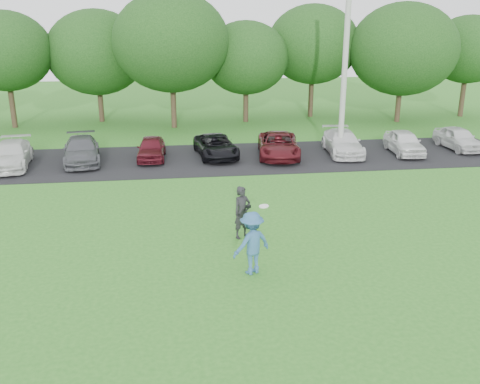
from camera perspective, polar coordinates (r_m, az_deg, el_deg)
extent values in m
plane|color=#2A7020|center=(15.61, 1.71, -8.55)|extent=(100.00, 100.00, 0.00)
cube|color=black|center=(27.74, -2.59, 3.57)|extent=(32.00, 6.50, 0.03)
cylinder|color=#ABACA6|center=(27.94, 11.14, 13.43)|extent=(0.28, 0.28, 9.70)
imported|color=#315E8C|center=(15.20, 1.27, -5.46)|extent=(1.38, 1.15, 1.85)
cylinder|color=white|center=(14.84, 2.56, -1.52)|extent=(0.27, 0.27, 0.06)
imported|color=black|center=(17.61, 0.24, -2.18)|extent=(0.77, 0.69, 1.77)
cube|color=black|center=(17.38, 0.91, -1.56)|extent=(0.17, 0.16, 0.10)
imported|color=silver|center=(28.26, -23.23, 3.67)|extent=(2.13, 4.34, 1.22)
imported|color=#505257|center=(28.00, -16.55, 4.30)|extent=(2.29, 4.45, 1.23)
imported|color=#53121C|center=(27.82, -9.43, 4.64)|extent=(1.48, 3.43, 1.15)
imported|color=black|center=(27.97, -2.57, 4.92)|extent=(2.30, 4.24, 1.13)
imported|color=#521218|center=(28.01, 4.14, 5.02)|extent=(2.65, 4.68, 1.23)
imported|color=silver|center=(29.05, 10.88, 5.20)|extent=(2.04, 4.30, 1.21)
imported|color=white|center=(29.92, 17.12, 5.10)|extent=(1.76, 3.70, 1.22)
imported|color=silver|center=(31.95, 22.25, 5.34)|extent=(1.55, 3.60, 1.21)
cylinder|color=#38281C|center=(38.55, -23.09, 8.33)|extent=(0.36, 0.36, 2.70)
ellipsoid|color=#214C19|center=(38.19, -23.77, 13.61)|extent=(5.94, 5.94, 5.05)
cylinder|color=#38281C|center=(38.89, -14.61, 8.89)|extent=(0.36, 0.36, 2.20)
ellipsoid|color=#214C19|center=(38.50, -15.05, 14.19)|extent=(6.68, 6.68, 5.68)
cylinder|color=#38281C|center=(35.80, -7.10, 8.98)|extent=(0.36, 0.36, 2.70)
ellipsoid|color=#214C19|center=(35.38, -7.37, 15.59)|extent=(7.42, 7.42, 6.31)
cylinder|color=#38281C|center=(37.59, 0.62, 9.17)|extent=(0.36, 0.36, 2.20)
ellipsoid|color=#214C19|center=(37.22, 0.64, 14.13)|extent=(5.76, 5.76, 4.90)
cylinder|color=#38281C|center=(39.91, 7.56, 9.91)|extent=(0.36, 0.36, 2.70)
ellipsoid|color=#214C19|center=(39.55, 7.80, 15.34)|extent=(6.50, 6.50, 5.53)
cylinder|color=#38281C|center=(39.16, 16.51, 8.80)|extent=(0.36, 0.36, 2.20)
ellipsoid|color=#214C19|center=(38.77, 17.03, 14.35)|extent=(7.24, 7.24, 6.15)
cylinder|color=#38281C|center=(42.84, 22.62, 9.25)|extent=(0.36, 0.36, 2.70)
ellipsoid|color=#214C19|center=(42.52, 23.20, 13.82)|extent=(5.58, 5.58, 4.74)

